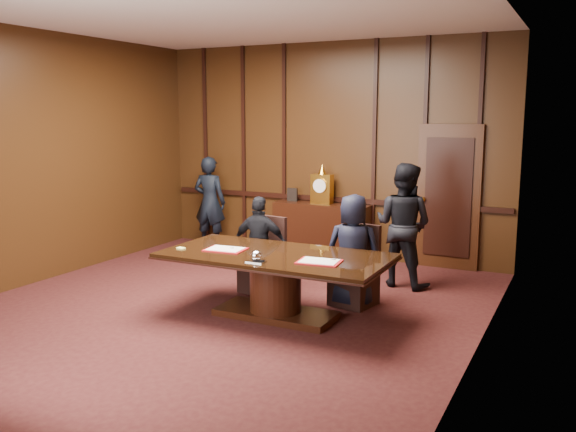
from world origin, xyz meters
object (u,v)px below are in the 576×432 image
object	(u,v)px
signatory_left	(260,245)
witness_left	(210,202)
signatory_right	(353,251)
conference_table	(276,275)
witness_right	(403,225)
sideboard	(322,228)

from	to	relation	value
signatory_left	witness_left	world-z (taller)	witness_left
signatory_right	witness_left	distance (m)	4.02
witness_left	conference_table	bearing A→B (deg)	127.83
witness_right	conference_table	bearing A→B (deg)	74.83
sideboard	conference_table	world-z (taller)	sideboard
signatory_right	witness_left	xyz separation A→B (m)	(-3.46, 2.05, 0.11)
sideboard	witness_right	bearing A→B (deg)	-32.24
conference_table	signatory_right	distance (m)	1.05
sideboard	conference_table	size ratio (longest dim) A/B	0.61
sideboard	signatory_right	xyz separation A→B (m)	(1.37, -2.21, 0.21)
sideboard	witness_right	xyz separation A→B (m)	(1.66, -1.05, 0.36)
witness_right	signatory_right	bearing A→B (deg)	86.36
signatory_left	signatory_right	world-z (taller)	signatory_right
conference_table	witness_right	xyz separation A→B (m)	(0.94, 1.96, 0.34)
witness_left	witness_right	xyz separation A→B (m)	(3.75, -0.89, 0.04)
sideboard	conference_table	bearing A→B (deg)	-76.57
sideboard	witness_left	bearing A→B (deg)	-175.62
conference_table	witness_right	size ratio (longest dim) A/B	1.54
signatory_right	signatory_left	bearing A→B (deg)	-10.36
witness_left	witness_right	bearing A→B (deg)	159.96
conference_table	signatory_left	bearing A→B (deg)	129.09
sideboard	signatory_left	world-z (taller)	sideboard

